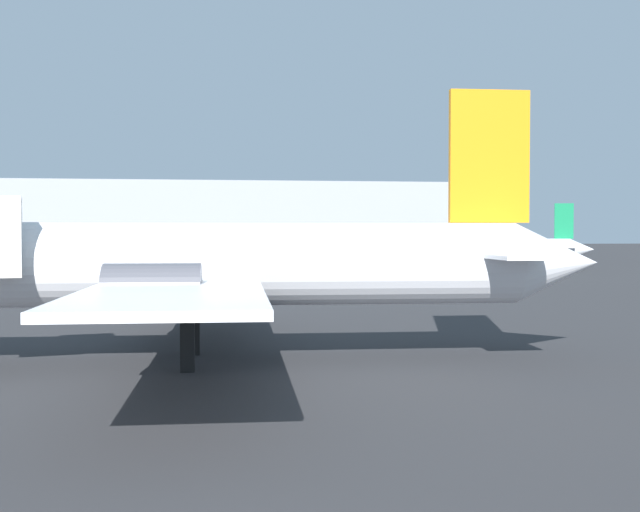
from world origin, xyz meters
TOP-DOWN VIEW (x-y plane):
  - airplane_at_gate at (-2.37, 20.87)m, footprint 35.12×28.94m
  - airplane_far_left at (34.32, 89.91)m, footprint 27.98×19.46m
  - terminal_building at (4.50, 123.14)m, footprint 79.54×23.14m

SIDE VIEW (x-z plane):
  - airplane_far_left at x=34.32m, z-range -1.58..7.00m
  - airplane_at_gate at x=-2.37m, z-range -1.54..8.98m
  - terminal_building at x=4.50m, z-range 0.00..12.77m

